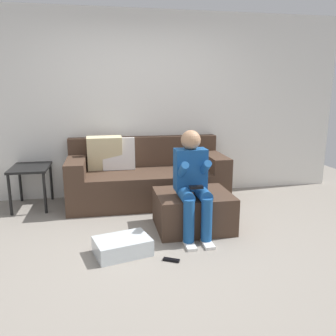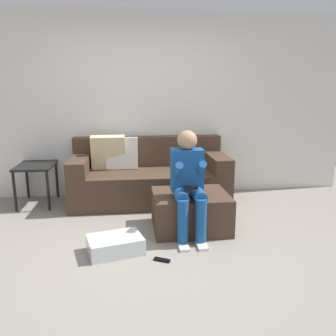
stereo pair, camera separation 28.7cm
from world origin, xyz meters
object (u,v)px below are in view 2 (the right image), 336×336
ottoman (190,211)px  remote_near_ottoman (162,260)px  side_table (36,170)px  couch_sectional (148,178)px  storage_bin (115,245)px  person_seated (188,180)px

ottoman → remote_near_ottoman: bearing=-118.4°
remote_near_ottoman → ottoman: bearing=90.2°
side_table → remote_near_ottoman: size_ratio=4.11×
couch_sectional → storage_bin: (-0.41, -1.56, -0.25)m
person_seated → side_table: 2.28m
couch_sectional → person_seated: (0.36, -1.24, 0.29)m
ottoman → remote_near_ottoman: ottoman is taller
ottoman → storage_bin: size_ratio=1.62×
ottoman → storage_bin: (-0.83, -0.50, -0.13)m
ottoman → side_table: side_table is taller
couch_sectional → side_table: couch_sectional is taller
couch_sectional → side_table: bearing=178.4°
person_seated → storage_bin: size_ratio=2.20×
person_seated → remote_near_ottoman: 0.89m
couch_sectional → storage_bin: couch_sectional is taller
storage_bin → side_table: size_ratio=0.81×
ottoman → person_seated: person_seated is taller
ottoman → person_seated: (-0.06, -0.19, 0.42)m
ottoman → remote_near_ottoman: 0.86m
ottoman → remote_near_ottoman: size_ratio=5.39×
storage_bin → remote_near_ottoman: (0.43, -0.23, -0.07)m
side_table → remote_near_ottoman: 2.44m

